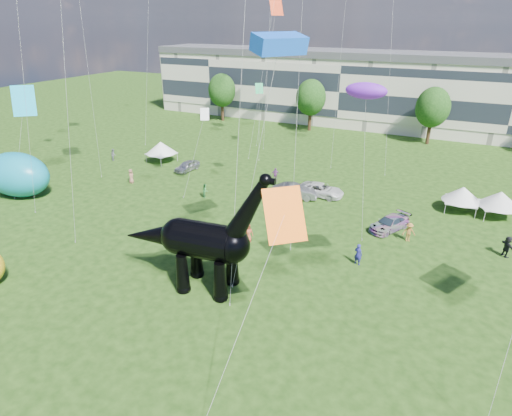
% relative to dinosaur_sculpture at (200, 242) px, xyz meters
% --- Properties ---
extents(ground, '(220.00, 220.00, 0.00)m').
position_rel_dinosaur_sculpture_xyz_m(ground, '(2.43, -3.40, -3.73)').
color(ground, '#16330C').
rests_on(ground, ground).
extents(terrace_row, '(78.00, 11.00, 12.00)m').
position_rel_dinosaur_sculpture_xyz_m(terrace_row, '(-5.57, 58.60, 2.27)').
color(terrace_row, beige).
rests_on(terrace_row, ground).
extents(tree_far_left, '(5.20, 5.20, 9.44)m').
position_rel_dinosaur_sculpture_xyz_m(tree_far_left, '(-27.57, 49.60, 2.56)').
color(tree_far_left, '#382314').
rests_on(tree_far_left, ground).
extents(tree_mid_left, '(5.20, 5.20, 9.44)m').
position_rel_dinosaur_sculpture_xyz_m(tree_mid_left, '(-9.57, 49.60, 2.56)').
color(tree_mid_left, '#382314').
rests_on(tree_mid_left, ground).
extents(tree_mid_right, '(5.20, 5.20, 9.44)m').
position_rel_dinosaur_sculpture_xyz_m(tree_mid_right, '(10.43, 49.60, 2.56)').
color(tree_mid_right, '#382314').
rests_on(tree_mid_right, ground).
extents(dinosaur_sculpture, '(12.14, 3.69, 9.88)m').
position_rel_dinosaur_sculpture_xyz_m(dinosaur_sculpture, '(0.00, 0.00, 0.00)').
color(dinosaur_sculpture, black).
rests_on(dinosaur_sculpture, ground).
extents(car_silver, '(1.98, 4.08, 1.34)m').
position_rel_dinosaur_sculpture_xyz_m(car_silver, '(-16.28, 21.37, -3.06)').
color(car_silver, silver).
rests_on(car_silver, ground).
extents(car_grey, '(5.30, 3.15, 1.65)m').
position_rel_dinosaur_sculpture_xyz_m(car_grey, '(-0.15, 18.94, -2.91)').
color(car_grey, slate).
rests_on(car_grey, ground).
extents(car_white, '(5.31, 2.73, 1.43)m').
position_rel_dinosaur_sculpture_xyz_m(car_white, '(2.28, 21.00, -3.01)').
color(car_white, silver).
rests_on(car_white, ground).
extents(car_dark, '(3.71, 4.94, 1.33)m').
position_rel_dinosaur_sculpture_xyz_m(car_dark, '(10.84, 15.77, -3.07)').
color(car_dark, '#595960').
rests_on(car_dark, ground).
extents(gazebo_near, '(4.06, 4.06, 2.69)m').
position_rel_dinosaur_sculpture_xyz_m(gazebo_near, '(16.58, 23.50, -1.84)').
color(gazebo_near, silver).
rests_on(gazebo_near, ground).
extents(gazebo_far, '(4.75, 4.75, 2.76)m').
position_rel_dinosaur_sculpture_xyz_m(gazebo_far, '(19.99, 23.56, -1.79)').
color(gazebo_far, silver).
rests_on(gazebo_far, ground).
extents(gazebo_left, '(4.76, 4.76, 2.87)m').
position_rel_dinosaur_sculpture_xyz_m(gazebo_left, '(-21.72, 23.04, -1.72)').
color(gazebo_left, white).
rests_on(gazebo_left, ground).
extents(inflatable_teal, '(8.45, 5.78, 4.99)m').
position_rel_dinosaur_sculpture_xyz_m(inflatable_teal, '(-28.21, 5.91, -1.24)').
color(inflatable_teal, '#0D85A5').
rests_on(inflatable_teal, ground).
extents(visitors, '(57.46, 25.27, 1.87)m').
position_rel_dinosaur_sculpture_xyz_m(visitors, '(2.55, 15.73, -2.85)').
color(visitors, '#A26851').
rests_on(visitors, ground).
extents(kites, '(56.44, 51.42, 28.15)m').
position_rel_dinosaur_sculpture_xyz_m(kites, '(7.42, 18.01, 15.86)').
color(kites, '#F24410').
rests_on(kites, ground).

